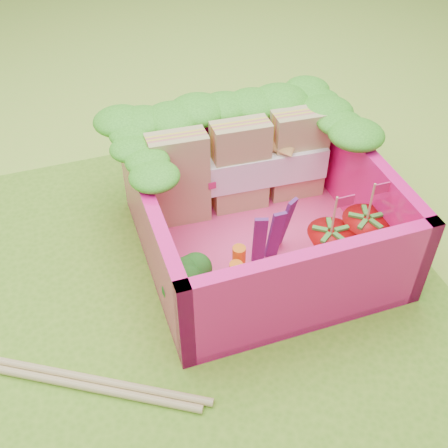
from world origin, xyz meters
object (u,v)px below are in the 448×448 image
at_px(sandwich_stack, 241,167).
at_px(strawberry_left, 328,249).
at_px(bento_box, 262,212).
at_px(broccoli, 189,281).
at_px(strawberry_right, 363,236).
at_px(chopsticks, 1,365).

xyz_separation_m(sandwich_stack, strawberry_left, (0.26, -0.65, -0.15)).
height_order(bento_box, broccoli, bento_box).
height_order(strawberry_left, strawberry_right, strawberry_right).
bearing_deg(broccoli, strawberry_right, 2.54).
distance_m(sandwich_stack, chopsticks, 1.66).
bearing_deg(broccoli, sandwich_stack, 52.27).
xyz_separation_m(sandwich_stack, broccoli, (-0.52, -0.67, -0.10)).
bearing_deg(strawberry_right, sandwich_stack, 127.65).
bearing_deg(broccoli, bento_box, 32.06).
bearing_deg(sandwich_stack, bento_box, -90.97).
distance_m(bento_box, strawberry_left, 0.41).
xyz_separation_m(strawberry_left, chopsticks, (-1.73, -0.06, -0.16)).
height_order(broccoli, strawberry_left, strawberry_left).
bearing_deg(sandwich_stack, strawberry_left, -67.79).
xyz_separation_m(bento_box, broccoli, (-0.52, -0.32, -0.04)).
bearing_deg(strawberry_left, broccoli, -178.12).
height_order(broccoli, strawberry_right, strawberry_right).
bearing_deg(bento_box, sandwich_stack, 89.03).
relative_size(sandwich_stack, strawberry_left, 2.20).
xyz_separation_m(broccoli, strawberry_left, (0.79, 0.03, -0.05)).
distance_m(bento_box, chopsticks, 1.53).
bearing_deg(bento_box, broccoli, -147.94).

